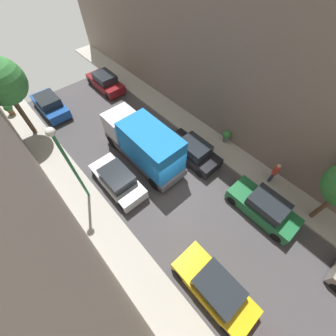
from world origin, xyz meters
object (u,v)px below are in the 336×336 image
Objects in this scene: potted_plant_0 at (8,108)px; potted_plant_1 at (226,136)px; parked_car_left_2 at (118,180)px; pedestrian at (275,172)px; parked_car_right_2 at (264,207)px; street_tree_0 at (1,82)px; parked_car_right_4 at (105,82)px; parked_car_left_3 at (50,105)px; parked_car_left_1 at (215,288)px; parked_car_right_3 at (193,151)px; lamp_post at (66,158)px; delivery_truck at (144,144)px.

potted_plant_0 is 1.09× the size of potted_plant_1.
potted_plant_0 is (-2.81, 12.20, 0.02)m from parked_car_left_2.
parked_car_right_2 is at bearing -159.57° from pedestrian.
street_tree_0 reaches higher than parked_car_left_2.
parked_car_left_3 is at bearing 177.64° from parked_car_right_4.
pedestrian is at bearing 12.51° from parked_car_left_1.
parked_car_right_3 is 2.44× the size of pedestrian.
parked_car_left_1 is at bearing -90.00° from parked_car_left_3.
street_tree_0 is at bearing -169.38° from parked_car_right_4.
parked_car_left_1 is 4.44× the size of potted_plant_1.
pedestrian is 4.41m from potted_plant_1.
lamp_post is at bearing 160.21° from parked_car_left_2.
pedestrian is at bearing -97.94° from potted_plant_1.
potted_plant_0 is 0.18× the size of lamp_post.
parked_car_right_3 is 1.00× the size of parked_car_right_4.
street_tree_0 is 8.00m from lamp_post.
pedestrian is (7.81, -16.82, 0.35)m from parked_car_left_3.
street_tree_0 reaches higher than parked_car_right_2.
parked_car_left_3 is 1.00× the size of parked_car_right_4.
delivery_truck reaches higher than parked_car_left_1.
potted_plant_0 is at bearing 102.96° from parked_car_left_2.
lamp_post is (-1.90, -9.62, 3.23)m from parked_car_left_3.
lamp_post reaches higher than parked_car_right_2.
parked_car_left_2 is at bearing 90.00° from parked_car_left_1.
street_tree_0 reaches higher than parked_car_right_3.
potted_plant_1 is at bearing 82.06° from pedestrian.
parked_car_right_2 is at bearing -71.24° from delivery_truck.
parked_car_left_1 is 8.00m from pedestrian.
lamp_post is (-9.71, 7.20, 2.88)m from pedestrian.
potted_plant_1 is (10.64, -10.82, -3.87)m from street_tree_0.
potted_plant_1 is (5.71, -2.70, -1.10)m from delivery_truck.
parked_car_left_1 is 18.56m from parked_car_left_3.
lamp_post is at bearing -127.83° from parked_car_right_4.
parked_car_right_2 is 6.05m from potted_plant_1.
delivery_truck is (-2.70, 2.07, 1.07)m from parked_car_right_3.
street_tree_0 is at bearing -143.41° from parked_car_left_3.
street_tree_0 is 5.25m from potted_plant_0.
parked_car_left_1 and parked_car_left_3 have the same top height.
potted_plant_1 is (8.41, 6.09, -0.03)m from parked_car_left_1.
potted_plant_0 is at bearing 112.71° from parked_car_right_2.
lamp_post is (-4.60, 0.15, 2.16)m from delivery_truck.
parked_car_left_2 is 10.31m from parked_car_left_3.
potted_plant_0 reaches higher than potted_plant_1.
parked_car_right_4 is at bearing 61.84° from parked_car_left_2.
parked_car_left_3 is (0.00, 10.31, 0.00)m from parked_car_left_2.
pedestrian is at bearing -60.45° from potted_plant_0.
potted_plant_0 is 12.00m from lamp_post.
parked_car_right_4 is (5.40, -0.22, 0.00)m from parked_car_left_3.
pedestrian is (5.11, -7.05, -0.71)m from delivery_truck.
lamp_post is (0.33, -7.97, -0.61)m from street_tree_0.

